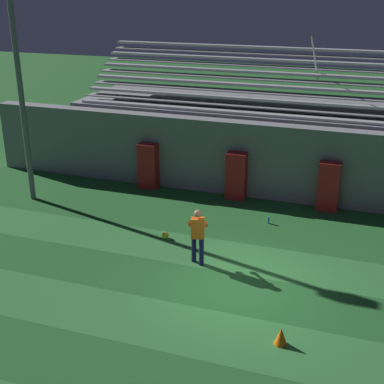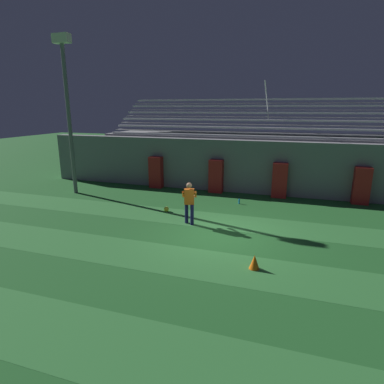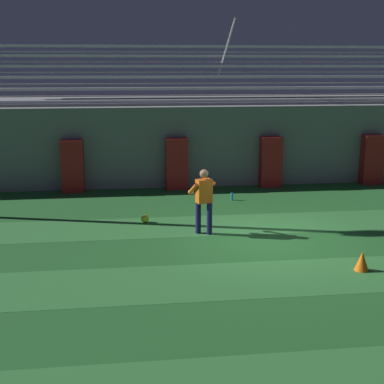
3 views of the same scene
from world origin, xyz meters
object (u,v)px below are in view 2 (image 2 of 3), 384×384
at_px(padding_pillar_gate_right, 280,180).
at_px(padding_pillar_far_right, 362,186).
at_px(water_bottle, 239,201).
at_px(padding_pillar_gate_left, 216,176).
at_px(goalkeeper, 189,201).
at_px(soccer_ball, 166,209).
at_px(padding_pillar_far_left, 156,172).
at_px(traffic_cone, 254,262).
at_px(floodlight_pole, 67,96).

relative_size(padding_pillar_gate_right, padding_pillar_far_right, 1.00).
xyz_separation_m(padding_pillar_gate_right, water_bottle, (-1.73, -1.78, -0.76)).
relative_size(padding_pillar_gate_left, goalkeeper, 1.06).
relative_size(padding_pillar_far_right, soccer_ball, 8.04).
bearing_deg(padding_pillar_gate_right, padding_pillar_gate_left, 180.00).
xyz_separation_m(padding_pillar_far_left, traffic_cone, (6.64, -8.01, -0.67)).
bearing_deg(floodlight_pole, traffic_cone, -28.41).
bearing_deg(padding_pillar_gate_left, padding_pillar_far_right, 0.00).
xyz_separation_m(padding_pillar_far_left, water_bottle, (5.11, -1.78, -0.76)).
relative_size(soccer_ball, traffic_cone, 0.52).
bearing_deg(padding_pillar_far_right, soccer_ball, -154.53).
bearing_deg(padding_pillar_gate_left, goalkeeper, -87.78).
distance_m(padding_pillar_far_right, floodlight_pole, 14.99).
distance_m(padding_pillar_far_left, goalkeeper, 6.31).
relative_size(padding_pillar_far_right, water_bottle, 7.37).
bearing_deg(floodlight_pole, goalkeeper, -19.82).
bearing_deg(padding_pillar_gate_right, soccer_ball, -139.12).
height_order(padding_pillar_gate_left, water_bottle, padding_pillar_gate_left).
relative_size(padding_pillar_gate_right, traffic_cone, 4.21).
relative_size(padding_pillar_far_right, floodlight_pole, 0.22).
bearing_deg(water_bottle, traffic_cone, -76.20).
bearing_deg(padding_pillar_gate_left, traffic_cone, -68.72).
bearing_deg(padding_pillar_far_left, padding_pillar_gate_right, 0.00).
height_order(goalkeeper, soccer_ball, goalkeeper).
bearing_deg(padding_pillar_far_left, padding_pillar_far_right, 0.00).
height_order(padding_pillar_gate_right, soccer_ball, padding_pillar_gate_right).
distance_m(padding_pillar_far_left, floodlight_pole, 6.02).
distance_m(padding_pillar_far_right, traffic_cone, 8.95).
xyz_separation_m(goalkeeper, water_bottle, (1.39, 3.33, -0.83)).
distance_m(padding_pillar_gate_right, water_bottle, 2.60).
bearing_deg(soccer_ball, floodlight_pole, 165.71).
xyz_separation_m(floodlight_pole, water_bottle, (8.74, 0.68, -4.88)).
relative_size(padding_pillar_far_left, water_bottle, 7.37).
distance_m(padding_pillar_gate_left, water_bottle, 2.51).
xyz_separation_m(padding_pillar_far_right, traffic_cone, (-3.93, -8.01, -0.67)).
distance_m(padding_pillar_far_left, water_bottle, 5.46).
bearing_deg(floodlight_pole, padding_pillar_gate_right, 13.20).
bearing_deg(floodlight_pole, soccer_ball, -14.29).
bearing_deg(padding_pillar_far_left, traffic_cone, -50.36).
bearing_deg(soccer_ball, water_bottle, 37.44).
bearing_deg(padding_pillar_far_left, floodlight_pole, -145.96).
xyz_separation_m(padding_pillar_gate_left, traffic_cone, (3.12, -8.01, -0.67)).
xyz_separation_m(padding_pillar_gate_right, goalkeeper, (-3.12, -5.11, 0.07)).
bearing_deg(water_bottle, floodlight_pole, -175.58).
relative_size(padding_pillar_gate_left, padding_pillar_gate_right, 1.00).
relative_size(padding_pillar_far_left, goalkeeper, 1.06).
bearing_deg(padding_pillar_far_left, water_bottle, -19.22).
bearing_deg(padding_pillar_gate_left, padding_pillar_gate_right, 0.00).
distance_m(padding_pillar_far_right, water_bottle, 5.80).
height_order(padding_pillar_far_left, soccer_ball, padding_pillar_far_left).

